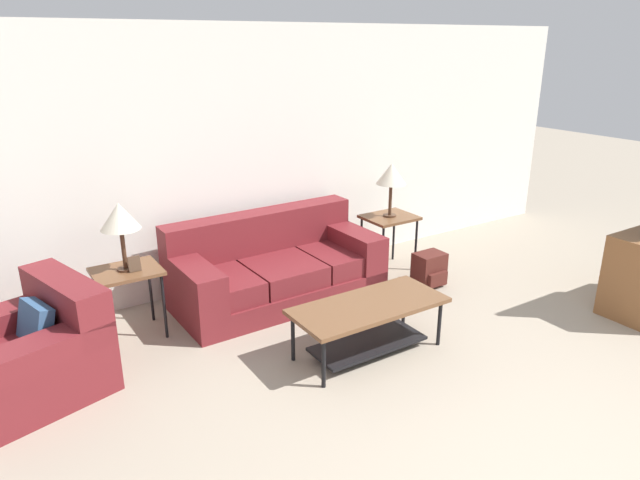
{
  "coord_description": "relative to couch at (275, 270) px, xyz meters",
  "views": [
    {
      "loc": [
        -2.56,
        -1.21,
        2.45
      ],
      "look_at": [
        -0.05,
        2.7,
        0.8
      ],
      "focal_mm": 32.0,
      "sensor_mm": 36.0,
      "label": 1
    }
  ],
  "objects": [
    {
      "name": "wall_back",
      "position": [
        0.13,
        0.59,
        1.01
      ],
      "size": [
        8.75,
        0.06,
        2.6
      ],
      "color": "silver",
      "rests_on": "ground_plane"
    },
    {
      "name": "table_lamp_right",
      "position": [
        1.42,
        -0.01,
        0.78
      ],
      "size": [
        0.32,
        0.32,
        0.58
      ],
      "color": "#472D1E",
      "rests_on": "side_table_right"
    },
    {
      "name": "side_table_right",
      "position": [
        1.42,
        -0.01,
        0.26
      ],
      "size": [
        0.55,
        0.46,
        0.62
      ],
      "color": "brown",
      "rests_on": "ground_plane"
    },
    {
      "name": "armchair",
      "position": [
        -2.26,
        -0.46,
        -0.01
      ],
      "size": [
        1.21,
        1.16,
        0.8
      ],
      "color": "maroon",
      "rests_on": "ground_plane"
    },
    {
      "name": "picture_frame",
      "position": [
        -1.36,
        -0.08,
        0.39
      ],
      "size": [
        0.1,
        0.04,
        0.13
      ],
      "color": "#4C3828",
      "rests_on": "side_table_left"
    },
    {
      "name": "coffee_table",
      "position": [
        0.13,
        -1.34,
        0.03
      ],
      "size": [
        1.27,
        0.57,
        0.44
      ],
      "color": "brown",
      "rests_on": "ground_plane"
    },
    {
      "name": "couch",
      "position": [
        0.0,
        0.0,
        0.0
      ],
      "size": [
        2.04,
        0.99,
        0.82
      ],
      "color": "maroon",
      "rests_on": "ground_plane"
    },
    {
      "name": "table_lamp_left",
      "position": [
        -1.42,
        -0.01,
        0.78
      ],
      "size": [
        0.32,
        0.32,
        0.58
      ],
      "color": "#472D1E",
      "rests_on": "side_table_left"
    },
    {
      "name": "backpack",
      "position": [
        1.5,
        -0.59,
        -0.12
      ],
      "size": [
        0.31,
        0.31,
        0.35
      ],
      "color": "#4C1E19",
      "rests_on": "ground_plane"
    },
    {
      "name": "side_table_left",
      "position": [
        -1.42,
        -0.01,
        0.26
      ],
      "size": [
        0.55,
        0.46,
        0.62
      ],
      "color": "brown",
      "rests_on": "ground_plane"
    }
  ]
}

